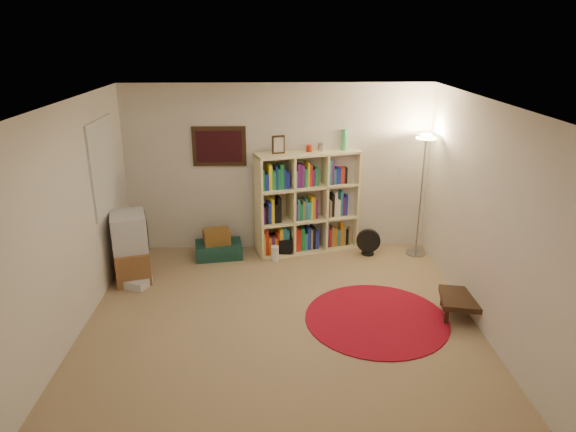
% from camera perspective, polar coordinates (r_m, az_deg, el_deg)
% --- Properties ---
extents(room, '(4.54, 4.54, 2.54)m').
position_cam_1_polar(room, '(5.54, -1.42, -0.39)').
color(room, '#9C805B').
rests_on(room, ground).
extents(bookshelf, '(1.59, 0.85, 1.84)m').
position_cam_1_polar(bookshelf, '(7.69, 1.94, 1.38)').
color(bookshelf, '#FFEDAA').
rests_on(bookshelf, ground).
extents(floor_lamp, '(0.39, 0.39, 1.83)m').
position_cam_1_polar(floor_lamp, '(7.56, 14.94, 6.52)').
color(floor_lamp, '#A7A8AB').
rests_on(floor_lamp, ground).
extents(floor_fan, '(0.36, 0.22, 0.41)m').
position_cam_1_polar(floor_fan, '(7.77, 8.91, -2.88)').
color(floor_fan, black).
rests_on(floor_fan, ground).
extents(tv_stand, '(0.61, 0.74, 0.93)m').
position_cam_1_polar(tv_stand, '(7.19, -17.06, -3.40)').
color(tv_stand, brown).
rests_on(tv_stand, ground).
extents(dvd_box, '(0.41, 0.38, 0.11)m').
position_cam_1_polar(dvd_box, '(7.11, -16.52, -7.10)').
color(dvd_box, silver).
rests_on(dvd_box, ground).
extents(suitcase, '(0.73, 0.53, 0.22)m').
position_cam_1_polar(suitcase, '(7.73, -7.70, -3.74)').
color(suitcase, '#14372F').
rests_on(suitcase, ground).
extents(wicker_basket, '(0.44, 0.36, 0.22)m').
position_cam_1_polar(wicker_basket, '(7.63, -7.94, -2.28)').
color(wicker_basket, brown).
rests_on(wicker_basket, suitcase).
extents(duffel_bag, '(0.39, 0.34, 0.26)m').
position_cam_1_polar(duffel_bag, '(7.79, -0.90, -3.19)').
color(duffel_bag, black).
rests_on(duffel_bag, ground).
extents(paper_towel, '(0.13, 0.13, 0.23)m').
position_cam_1_polar(paper_towel, '(7.52, -1.45, -4.18)').
color(paper_towel, white).
rests_on(paper_towel, ground).
extents(red_rug, '(1.67, 1.67, 0.01)m').
position_cam_1_polar(red_rug, '(6.21, 9.79, -11.17)').
color(red_rug, maroon).
rests_on(red_rug, ground).
extents(side_table, '(0.65, 0.65, 0.25)m').
position_cam_1_polar(side_table, '(6.43, 19.07, -8.81)').
color(side_table, black).
rests_on(side_table, ground).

